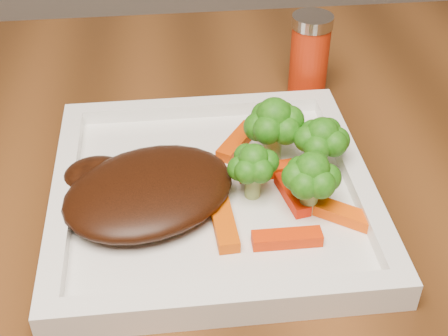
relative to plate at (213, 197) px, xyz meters
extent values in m
cube|color=white|center=(0.00, 0.00, 0.00)|extent=(0.27, 0.27, 0.01)
ellipsoid|color=black|center=(-0.05, -0.01, 0.02)|extent=(0.18, 0.17, 0.03)
cube|color=red|center=(0.05, -0.07, 0.01)|extent=(0.05, 0.01, 0.01)
cube|color=#F04C03|center=(0.10, -0.05, 0.01)|extent=(0.06, 0.05, 0.01)
cube|color=#D74C03|center=(0.00, -0.05, 0.01)|extent=(0.02, 0.06, 0.01)
cube|color=#CA3A03|center=(0.03, 0.06, 0.01)|extent=(0.05, 0.06, 0.01)
cube|color=red|center=(0.07, -0.02, 0.01)|extent=(0.02, 0.05, 0.01)
cube|color=red|center=(0.05, 0.02, 0.01)|extent=(0.05, 0.02, 0.01)
cylinder|color=red|center=(0.12, 0.17, 0.04)|extent=(0.05, 0.05, 0.09)
camera|label=1|loc=(-0.04, -0.41, 0.35)|focal=50.00mm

